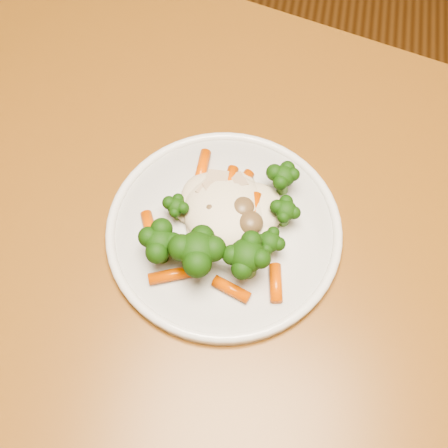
{
  "coord_description": "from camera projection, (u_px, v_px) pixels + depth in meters",
  "views": [
    {
      "loc": [
        0.49,
        -0.41,
        1.28
      ],
      "look_at": [
        0.44,
        -0.14,
        0.77
      ],
      "focal_mm": 45.0,
      "sensor_mm": 36.0,
      "label": 1
    }
  ],
  "objects": [
    {
      "name": "plate",
      "position": [
        224.0,
        230.0,
        0.59
      ],
      "size": [
        0.25,
        0.25,
        0.01
      ],
      "primitive_type": "cylinder",
      "color": "white",
      "rests_on": "dining_table"
    },
    {
      "name": "meal",
      "position": [
        224.0,
        227.0,
        0.56
      ],
      "size": [
        0.17,
        0.17,
        0.05
      ],
      "color": "beige",
      "rests_on": "plate"
    },
    {
      "name": "dining_table",
      "position": [
        140.0,
        270.0,
        0.69
      ],
      "size": [
        1.29,
        1.02,
        0.75
      ],
      "rotation": [
        0.0,
        0.0,
        -0.25
      ],
      "color": "brown",
      "rests_on": "ground"
    }
  ]
}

